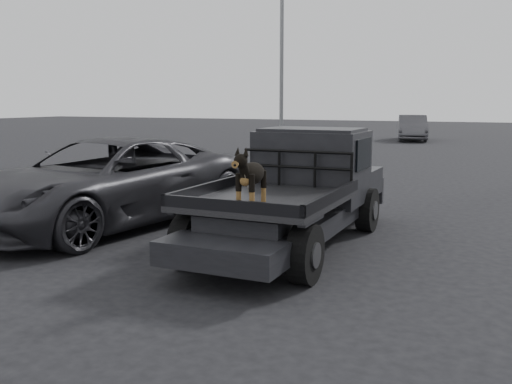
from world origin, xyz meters
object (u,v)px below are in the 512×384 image
at_px(dog, 251,178).
at_px(distant_car_a, 412,128).
at_px(flatbed_ute, 292,217).
at_px(parked_suv, 106,182).

height_order(dog, distant_car_a, dog).
distance_m(dog, distant_car_a, 27.43).
bearing_deg(flatbed_ute, dog, -86.17).
xyz_separation_m(dog, distant_car_a, (-2.48, 27.31, -0.56)).
distance_m(parked_suv, distant_car_a, 25.56).
bearing_deg(distant_car_a, dog, -96.27).
bearing_deg(distant_car_a, flatbed_ute, -96.18).
distance_m(flatbed_ute, dog, 1.94).
xyz_separation_m(flatbed_ute, parked_suv, (-3.63, 0.04, 0.33)).
relative_size(dog, distant_car_a, 0.17).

